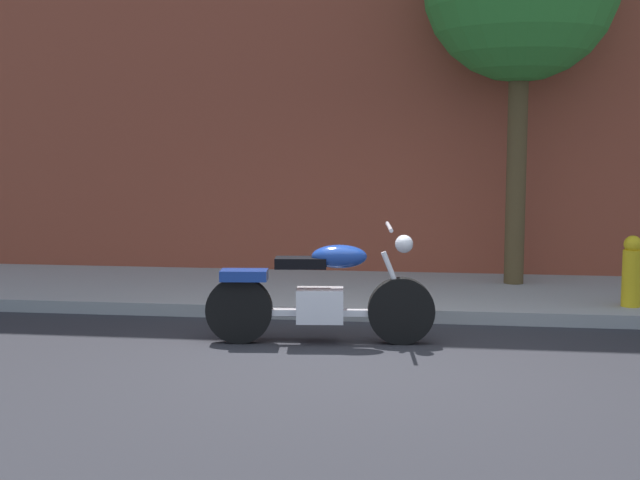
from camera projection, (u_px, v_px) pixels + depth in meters
ground_plane at (353, 363)px, 7.44m from camera, size 60.00×60.00×0.00m
sidewalk at (377, 294)px, 10.41m from camera, size 18.27×2.64×0.14m
motorcycle at (320, 296)px, 8.13m from camera, size 2.16×0.70×1.13m
fire_hydrant at (632, 277)px, 9.21m from camera, size 0.20×0.20×0.91m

